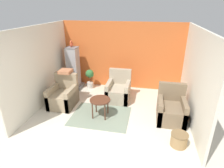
{
  "coord_description": "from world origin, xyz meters",
  "views": [
    {
      "loc": [
        0.98,
        -3.01,
        2.92
      ],
      "look_at": [
        0.0,
        1.78,
        0.84
      ],
      "focal_mm": 30.0,
      "sensor_mm": 36.0,
      "label": 1
    }
  ],
  "objects_px": {
    "armchair_left": "(63,96)",
    "armchair_middle": "(118,91)",
    "coffee_table": "(100,101)",
    "parrot": "(71,44)",
    "potted_plant": "(90,77)",
    "birdcage": "(73,70)",
    "armchair_right": "(171,110)",
    "wicker_basket": "(179,139)"
  },
  "relations": [
    {
      "from": "coffee_table",
      "to": "parrot",
      "type": "height_order",
      "value": "parrot"
    },
    {
      "from": "armchair_middle",
      "to": "armchair_left",
      "type": "bearing_deg",
      "value": -155.59
    },
    {
      "from": "armchair_middle",
      "to": "coffee_table",
      "type": "bearing_deg",
      "value": -105.97
    },
    {
      "from": "birdcage",
      "to": "parrot",
      "type": "relative_size",
      "value": 6.49
    },
    {
      "from": "parrot",
      "to": "wicker_basket",
      "type": "xyz_separation_m",
      "value": [
        3.5,
        -2.57,
        -1.48
      ]
    },
    {
      "from": "armchair_left",
      "to": "armchair_right",
      "type": "xyz_separation_m",
      "value": [
        3.2,
        -0.17,
        0.0
      ]
    },
    {
      "from": "armchair_middle",
      "to": "birdcage",
      "type": "xyz_separation_m",
      "value": [
        -1.8,
        0.64,
        0.41
      ]
    },
    {
      "from": "potted_plant",
      "to": "wicker_basket",
      "type": "bearing_deg",
      "value": -42.29
    },
    {
      "from": "armchair_right",
      "to": "potted_plant",
      "type": "distance_m",
      "value": 3.24
    },
    {
      "from": "coffee_table",
      "to": "birdcage",
      "type": "height_order",
      "value": "birdcage"
    },
    {
      "from": "armchair_left",
      "to": "parrot",
      "type": "height_order",
      "value": "parrot"
    },
    {
      "from": "coffee_table",
      "to": "parrot",
      "type": "distance_m",
      "value": 2.59
    },
    {
      "from": "armchair_left",
      "to": "armchair_right",
      "type": "distance_m",
      "value": 3.21
    },
    {
      "from": "armchair_middle",
      "to": "parrot",
      "type": "relative_size",
      "value": 4.05
    },
    {
      "from": "armchair_right",
      "to": "potted_plant",
      "type": "bearing_deg",
      "value": 150.15
    },
    {
      "from": "armchair_right",
      "to": "wicker_basket",
      "type": "distance_m",
      "value": 1.05
    },
    {
      "from": "coffee_table",
      "to": "armchair_middle",
      "type": "bearing_deg",
      "value": 74.03
    },
    {
      "from": "potted_plant",
      "to": "armchair_middle",
      "type": "bearing_deg",
      "value": -30.47
    },
    {
      "from": "armchair_right",
      "to": "wicker_basket",
      "type": "relative_size",
      "value": 2.55
    },
    {
      "from": "armchair_left",
      "to": "parrot",
      "type": "distance_m",
      "value": 1.93
    },
    {
      "from": "coffee_table",
      "to": "potted_plant",
      "type": "bearing_deg",
      "value": 115.88
    },
    {
      "from": "coffee_table",
      "to": "birdcage",
      "type": "xyz_separation_m",
      "value": [
        -1.48,
        1.76,
        0.24
      ]
    },
    {
      "from": "coffee_table",
      "to": "armchair_left",
      "type": "height_order",
      "value": "armchair_left"
    },
    {
      "from": "potted_plant",
      "to": "wicker_basket",
      "type": "xyz_separation_m",
      "value": [
        2.91,
        -2.65,
        -0.28
      ]
    },
    {
      "from": "armchair_left",
      "to": "potted_plant",
      "type": "distance_m",
      "value": 1.5
    },
    {
      "from": "armchair_middle",
      "to": "parrot",
      "type": "distance_m",
      "value": 2.34
    },
    {
      "from": "armchair_middle",
      "to": "potted_plant",
      "type": "relative_size",
      "value": 1.34
    },
    {
      "from": "coffee_table",
      "to": "armchair_middle",
      "type": "distance_m",
      "value": 1.18
    },
    {
      "from": "armchair_right",
      "to": "parrot",
      "type": "distance_m",
      "value": 3.97
    },
    {
      "from": "armchair_left",
      "to": "armchair_middle",
      "type": "distance_m",
      "value": 1.77
    },
    {
      "from": "armchair_left",
      "to": "birdcage",
      "type": "bearing_deg",
      "value": 98.15
    },
    {
      "from": "parrot",
      "to": "potted_plant",
      "type": "height_order",
      "value": "parrot"
    },
    {
      "from": "coffee_table",
      "to": "birdcage",
      "type": "distance_m",
      "value": 2.31
    },
    {
      "from": "wicker_basket",
      "to": "birdcage",
      "type": "bearing_deg",
      "value": 143.72
    },
    {
      "from": "coffee_table",
      "to": "birdcage",
      "type": "relative_size",
      "value": 0.37
    },
    {
      "from": "armchair_left",
      "to": "wicker_basket",
      "type": "distance_m",
      "value": 3.52
    },
    {
      "from": "armchair_middle",
      "to": "birdcage",
      "type": "bearing_deg",
      "value": 160.54
    },
    {
      "from": "birdcage",
      "to": "coffee_table",
      "type": "bearing_deg",
      "value": -49.86
    },
    {
      "from": "coffee_table",
      "to": "armchair_right",
      "type": "height_order",
      "value": "armchair_right"
    },
    {
      "from": "wicker_basket",
      "to": "parrot",
      "type": "bearing_deg",
      "value": 143.7
    },
    {
      "from": "armchair_right",
      "to": "birdcage",
      "type": "distance_m",
      "value": 3.75
    },
    {
      "from": "birdcage",
      "to": "wicker_basket",
      "type": "xyz_separation_m",
      "value": [
        3.5,
        -2.57,
        -0.55
      ]
    }
  ]
}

